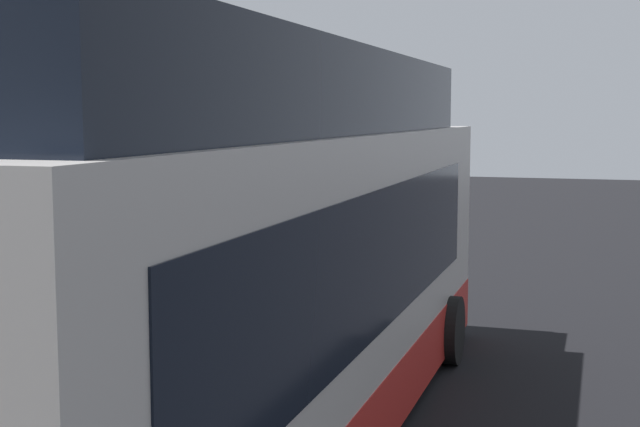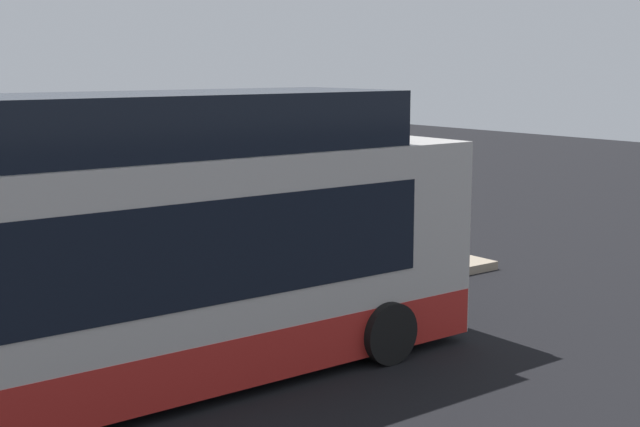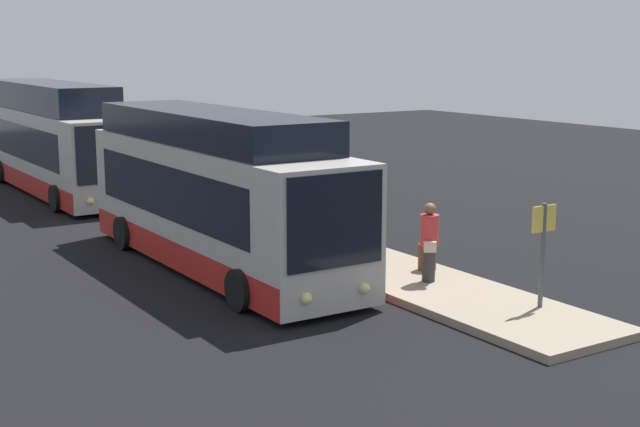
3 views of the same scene
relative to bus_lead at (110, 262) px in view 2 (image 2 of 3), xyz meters
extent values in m
plane|color=black|center=(-0.44, 0.17, -1.79)|extent=(80.00, 80.00, 0.00)
cube|color=gray|center=(-0.44, 3.13, -1.70)|extent=(20.00, 2.71, 0.18)
cube|color=#B2ADA8|center=(0.09, 0.00, -0.13)|extent=(10.60, 2.56, 3.00)
cube|color=#B2231E|center=(0.09, 0.00, -1.28)|extent=(10.55, 2.58, 0.70)
cube|color=black|center=(-0.18, 0.00, 0.23)|extent=(8.70, 2.59, 1.32)
cube|color=black|center=(5.41, 0.00, 0.31)|extent=(0.06, 2.25, 1.92)
sphere|color=#F9E58C|center=(5.43, 0.70, -1.18)|extent=(0.24, 0.24, 0.24)
sphere|color=#F9E58C|center=(5.43, -0.70, -1.18)|extent=(0.24, 0.24, 0.24)
cylinder|color=black|center=(3.70, 1.28, -1.33)|extent=(0.92, 0.30, 0.92)
cylinder|color=black|center=(3.70, -1.28, -1.33)|extent=(0.92, 0.30, 0.92)
cube|color=black|center=(-0.33, 0.00, 1.76)|extent=(9.01, 2.36, 0.79)
cylinder|color=silver|center=(0.04, 3.88, -1.24)|extent=(0.38, 0.38, 0.74)
cylinder|color=#334C8C|center=(0.04, 3.88, -0.55)|extent=(0.54, 0.54, 0.65)
sphere|color=tan|center=(0.04, 3.88, -0.10)|extent=(0.24, 0.24, 0.24)
cube|color=beige|center=(-0.14, 3.65, -0.82)|extent=(0.31, 0.29, 0.24)
cylinder|color=#2D2D33|center=(4.49, 3.20, -1.19)|extent=(0.42, 0.42, 0.84)
cylinder|color=#BF3333|center=(4.49, 3.20, -0.41)|extent=(0.60, 0.60, 0.73)
sphere|color=brown|center=(4.49, 3.20, 0.10)|extent=(0.27, 0.27, 0.27)
cube|color=beige|center=(4.74, 3.01, -0.72)|extent=(0.28, 0.31, 0.24)
cylinder|color=#2D2D33|center=(0.91, 4.13, -1.21)|extent=(0.39, 0.39, 0.80)
cylinder|color=#BF3333|center=(0.91, 4.13, -0.47)|extent=(0.56, 0.56, 0.70)
sphere|color=#9E7051|center=(0.91, 4.13, 0.01)|extent=(0.26, 0.26, 0.26)
cube|color=beige|center=(0.74, 3.88, -0.76)|extent=(0.31, 0.27, 0.24)
cylinder|color=#4C4C51|center=(7.33, 3.86, -0.51)|extent=(0.10, 0.10, 2.20)
cube|color=#E5C64C|center=(7.33, 3.86, 0.27)|extent=(0.04, 0.65, 0.55)
cylinder|color=#593319|center=(3.64, 3.85, -1.29)|extent=(0.44, 0.44, 0.65)
camera|label=1|loc=(-7.97, -3.17, 1.56)|focal=50.00mm
camera|label=2|loc=(-4.68, -10.62, 2.54)|focal=50.00mm
camera|label=3|loc=(19.92, -9.68, 3.77)|focal=50.00mm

